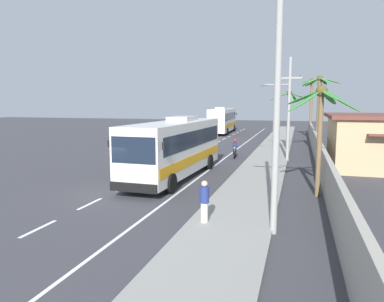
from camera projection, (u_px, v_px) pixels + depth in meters
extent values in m
plane|color=#3A3A3F|center=(114.00, 192.00, 19.29)|extent=(160.00, 160.00, 0.00)
cube|color=gray|center=(264.00, 166.00, 26.92)|extent=(3.20, 90.00, 0.14)
cube|color=white|center=(38.00, 229.00, 13.73)|extent=(0.16, 2.00, 0.01)
cube|color=white|center=(90.00, 204.00, 17.10)|extent=(0.16, 2.00, 0.01)
cube|color=white|center=(125.00, 187.00, 20.47)|extent=(0.16, 2.00, 0.01)
cube|color=white|center=(149.00, 175.00, 23.84)|extent=(0.16, 2.00, 0.01)
cube|color=white|center=(168.00, 166.00, 27.21)|extent=(0.16, 2.00, 0.01)
cube|color=white|center=(183.00, 159.00, 30.58)|extent=(0.16, 2.00, 0.01)
cube|color=white|center=(194.00, 153.00, 33.95)|extent=(0.16, 2.00, 0.01)
cube|color=white|center=(204.00, 149.00, 37.32)|extent=(0.16, 2.00, 0.01)
cube|color=white|center=(212.00, 145.00, 40.69)|extent=(0.16, 2.00, 0.01)
cube|color=white|center=(219.00, 142.00, 44.06)|extent=(0.16, 2.00, 0.01)
cube|color=white|center=(224.00, 139.00, 47.43)|extent=(0.16, 2.00, 0.01)
cube|color=white|center=(229.00, 136.00, 50.80)|extent=(0.16, 2.00, 0.01)
cube|color=white|center=(234.00, 134.00, 54.17)|extent=(0.16, 2.00, 0.01)
cube|color=white|center=(238.00, 132.00, 57.54)|extent=(0.16, 2.00, 0.01)
cube|color=white|center=(241.00, 131.00, 60.91)|extent=(0.16, 2.00, 0.01)
cube|color=white|center=(244.00, 129.00, 64.28)|extent=(0.16, 2.00, 0.01)
cube|color=white|center=(228.00, 155.00, 32.67)|extent=(0.14, 70.00, 0.01)
cube|color=#9E998E|center=(317.00, 149.00, 29.56)|extent=(0.24, 60.00, 1.98)
cube|color=silver|center=(175.00, 147.00, 22.93)|extent=(2.97, 11.33, 3.08)
cube|color=#192333|center=(176.00, 138.00, 23.05)|extent=(2.97, 10.43, 0.99)
cube|color=#192333|center=(133.00, 150.00, 17.62)|extent=(2.34, 0.19, 1.30)
cube|color=orange|center=(175.00, 158.00, 23.02)|extent=(3.00, 11.10, 0.56)
cube|color=black|center=(133.00, 188.00, 17.78)|extent=(2.50, 0.25, 0.44)
cube|color=#B7B7B7|center=(183.00, 119.00, 24.03)|extent=(1.49, 2.52, 0.28)
cube|color=black|center=(163.00, 146.00, 17.34)|extent=(0.12, 0.08, 0.36)
cube|color=black|center=(109.00, 144.00, 18.25)|extent=(0.12, 0.08, 0.36)
cylinder|color=black|center=(171.00, 183.00, 19.03)|extent=(0.36, 1.05, 1.04)
cylinder|color=black|center=(128.00, 180.00, 19.81)|extent=(0.36, 1.05, 1.04)
cylinder|color=black|center=(209.00, 162.00, 25.90)|extent=(0.36, 1.05, 1.04)
cylinder|color=black|center=(176.00, 160.00, 26.68)|extent=(0.36, 1.05, 1.04)
cube|color=white|center=(223.00, 120.00, 56.08)|extent=(2.96, 11.77, 3.29)
cube|color=#192333|center=(222.00, 116.00, 55.81)|extent=(2.96, 10.84, 1.05)
cube|color=#192333|center=(228.00, 115.00, 61.59)|extent=(2.32, 0.19, 1.38)
cube|color=orange|center=(223.00, 125.00, 56.18)|extent=(2.99, 11.54, 0.59)
cube|color=black|center=(228.00, 127.00, 61.93)|extent=(2.47, 0.25, 0.44)
cube|color=#B7B7B7|center=(221.00, 108.00, 54.44)|extent=(1.48, 2.62, 0.28)
cube|color=black|center=(220.00, 114.00, 61.71)|extent=(0.12, 0.08, 0.36)
cube|color=black|center=(237.00, 114.00, 61.01)|extent=(0.12, 0.08, 0.36)
cylinder|color=black|center=(219.00, 128.00, 60.51)|extent=(0.36, 1.05, 1.04)
cylinder|color=black|center=(234.00, 128.00, 59.91)|extent=(0.36, 1.05, 1.04)
cylinder|color=black|center=(210.00, 131.00, 53.20)|extent=(0.36, 1.05, 1.04)
cylinder|color=black|center=(227.00, 132.00, 52.61)|extent=(0.36, 1.05, 1.04)
cylinder|color=black|center=(234.00, 155.00, 30.60)|extent=(0.17, 0.61, 0.60)
cylinder|color=black|center=(235.00, 153.00, 31.93)|extent=(0.19, 0.61, 0.60)
cube|color=black|center=(235.00, 152.00, 31.19)|extent=(0.36, 1.12, 0.36)
cube|color=black|center=(235.00, 149.00, 31.46)|extent=(0.31, 0.62, 0.12)
cylinder|color=gray|center=(234.00, 152.00, 30.68)|extent=(0.10, 0.32, 0.67)
cylinder|color=black|center=(235.00, 146.00, 30.72)|extent=(0.56, 0.10, 0.04)
sphere|color=#EAEACC|center=(234.00, 148.00, 30.62)|extent=(0.14, 0.14, 0.14)
cylinder|color=navy|center=(235.00, 146.00, 31.37)|extent=(0.32, 0.32, 0.59)
sphere|color=red|center=(235.00, 141.00, 31.31)|extent=(0.26, 0.26, 0.26)
cylinder|color=beige|center=(204.00, 212.00, 14.01)|extent=(0.28, 0.28, 0.77)
cylinder|color=navy|center=(204.00, 195.00, 13.92)|extent=(0.36, 0.36, 0.61)
sphere|color=beige|center=(204.00, 184.00, 13.87)|extent=(0.24, 0.24, 0.24)
cylinder|color=#9E9E99|center=(278.00, 89.00, 12.59)|extent=(0.24, 0.24, 10.27)
cylinder|color=#9E9E99|center=(289.00, 110.00, 29.01)|extent=(0.24, 0.24, 8.14)
cube|color=#9E9E99|center=(290.00, 78.00, 28.69)|extent=(1.85, 0.12, 0.12)
cylinder|color=#4C4742|center=(280.00, 77.00, 28.88)|extent=(0.08, 0.08, 0.16)
cylinder|color=#4C4742|center=(300.00, 76.00, 28.47)|extent=(0.08, 0.08, 0.16)
cylinder|color=#9E9E99|center=(277.00, 85.00, 29.03)|extent=(2.00, 0.09, 0.09)
cube|color=#4C4C51|center=(264.00, 85.00, 29.31)|extent=(0.44, 0.24, 0.14)
cylinder|color=brown|center=(311.00, 110.00, 48.04)|extent=(0.32, 0.32, 7.43)
ellipsoid|color=#28702D|center=(318.00, 83.00, 47.51)|extent=(1.57, 0.61, 0.89)
ellipsoid|color=#28702D|center=(316.00, 83.00, 47.93)|extent=(1.37, 1.31, 0.87)
ellipsoid|color=#28702D|center=(312.00, 84.00, 48.29)|extent=(0.40, 1.50, 0.97)
ellipsoid|color=#28702D|center=(307.00, 83.00, 48.14)|extent=(1.49, 1.11, 0.89)
ellipsoid|color=#28702D|center=(307.00, 82.00, 47.35)|extent=(1.57, 1.19, 0.57)
ellipsoid|color=#28702D|center=(311.00, 81.00, 46.87)|extent=(0.68, 1.68, 0.57)
ellipsoid|color=#28702D|center=(316.00, 83.00, 46.91)|extent=(1.20, 1.44, 0.89)
sphere|color=brown|center=(312.00, 80.00, 47.55)|extent=(0.56, 0.56, 0.56)
cylinder|color=brown|center=(319.00, 145.00, 18.15)|extent=(0.24, 0.24, 5.15)
ellipsoid|color=#337F33|center=(341.00, 101.00, 17.50)|extent=(1.85, 0.64, 1.13)
ellipsoid|color=#337F33|center=(329.00, 98.00, 18.57)|extent=(1.13, 1.93, 0.80)
ellipsoid|color=#337F33|center=(304.00, 98.00, 18.56)|extent=(1.85, 1.35, 0.80)
ellipsoid|color=#337F33|center=(305.00, 101.00, 17.65)|extent=(1.75, 1.24, 1.13)
ellipsoid|color=#337F33|center=(331.00, 95.00, 16.86)|extent=(1.06, 1.99, 0.63)
sphere|color=brown|center=(322.00, 91.00, 17.81)|extent=(0.56, 0.56, 0.56)
cylinder|color=brown|center=(288.00, 122.00, 35.96)|extent=(0.28, 0.28, 5.52)
ellipsoid|color=#3D893D|center=(300.00, 96.00, 35.42)|extent=(2.05, 0.49, 0.90)
ellipsoid|color=#3D893D|center=(293.00, 97.00, 36.38)|extent=(1.13, 1.96, 1.03)
ellipsoid|color=#3D893D|center=(280.00, 96.00, 36.32)|extent=(2.00, 1.27, 0.80)
ellipsoid|color=#3D893D|center=(279.00, 96.00, 35.46)|extent=(2.01, 1.23, 0.82)
ellipsoid|color=#3D893D|center=(291.00, 98.00, 34.73)|extent=(0.79, 1.96, 1.15)
sphere|color=brown|center=(289.00, 93.00, 35.59)|extent=(0.56, 0.56, 0.56)
cylinder|color=brown|center=(318.00, 116.00, 34.32)|extent=(0.34, 0.34, 6.80)
ellipsoid|color=#3D893D|center=(330.00, 81.00, 33.73)|extent=(1.93, 0.55, 0.65)
ellipsoid|color=#3D893D|center=(323.00, 81.00, 34.63)|extent=(1.05, 1.89, 0.68)
ellipsoid|color=#3D893D|center=(312.00, 82.00, 34.71)|extent=(1.55, 1.58, 0.82)
ellipsoid|color=#3D893D|center=(311.00, 81.00, 33.68)|extent=(1.79, 1.26, 0.77)
ellipsoid|color=#3D893D|center=(325.00, 80.00, 33.00)|extent=(1.20, 1.85, 0.68)
sphere|color=brown|center=(320.00, 78.00, 33.87)|extent=(0.56, 0.56, 0.56)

